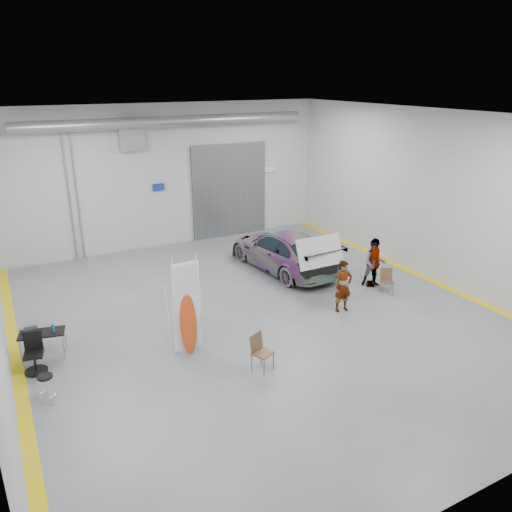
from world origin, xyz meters
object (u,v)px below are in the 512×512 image
person_c (374,262)px  folding_chair_near (262,359)px  person_a (343,286)px  shop_stool (47,389)px  surfboard_display (187,315)px  person_b (374,263)px  office_chair (34,355)px  folding_chair_far (386,286)px  work_table (39,333)px  sedan_car (283,250)px

person_c → folding_chair_near: size_ratio=1.84×
person_c → folding_chair_near: person_c is taller
person_a → shop_stool: (-8.82, -0.66, -0.48)m
person_a → shop_stool: size_ratio=2.36×
surfboard_display → shop_stool: size_ratio=3.90×
person_a → person_c: person_c is taller
person_b → office_chair: size_ratio=1.62×
folding_chair_far → work_table: size_ratio=0.70×
person_b → shop_stool: person_b is taller
folding_chair_near → folding_chair_far: size_ratio=1.11×
person_a → folding_chair_near: 4.29m
surfboard_display → folding_chair_near: (1.34, -1.66, -0.82)m
sedan_car → office_chair: sedan_car is taller
surfboard_display → office_chair: bearing=163.0°
person_a → surfboard_display: surfboard_display is taller
sedan_car → work_table: 9.27m
person_b → folding_chair_near: bearing=-122.9°
work_table → person_b: bearing=-2.1°
office_chair → work_table: bearing=82.3°
person_b → shop_stool: 11.18m
shop_stool → work_table: work_table is taller
folding_chair_near → work_table: bearing=122.2°
sedan_car → folding_chair_far: bearing=112.6°
folding_chair_near → work_table: 5.87m
sedan_car → person_c: person_c is taller
work_table → folding_chair_far: bearing=-6.1°
surfboard_display → person_c: bearing=7.3°
sedan_car → folding_chair_far: 4.14m
sedan_car → folding_chair_near: size_ratio=5.37×
person_c → surfboard_display: bearing=-35.1°
shop_stool → work_table: size_ratio=0.57×
person_a → surfboard_display: size_ratio=0.61×
folding_chair_near → folding_chair_far: (6.00, 2.12, -0.03)m
surfboard_display → shop_stool: (-3.62, -0.54, -0.76)m
folding_chair_far → surfboard_display: bearing=-147.7°
person_b → folding_chair_far: (-0.08, -0.77, -0.57)m
sedan_car → shop_stool: bearing=22.0°
person_c → shop_stool: bearing=-35.4°
sedan_car → surfboard_display: size_ratio=1.87×
person_a → work_table: person_a is taller
person_a → folding_chair_far: person_a is taller
person_a → work_table: (-8.71, 1.51, -0.12)m
person_c → work_table: bearing=-46.6°
sedan_car → shop_stool: (-9.03, -4.64, -0.39)m
person_b → work_table: size_ratio=1.36×
folding_chair_near → shop_stool: bearing=143.5°
person_c → folding_chair_far: (-0.06, -0.77, -0.61)m
sedan_car → shop_stool: size_ratio=7.28×
person_c → folding_chair_far: size_ratio=2.05×
person_c → folding_chair_far: bearing=41.2°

